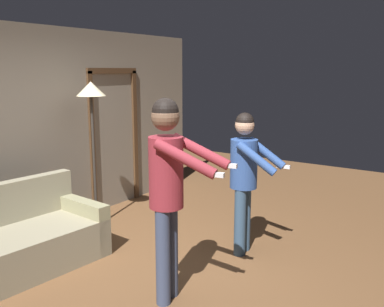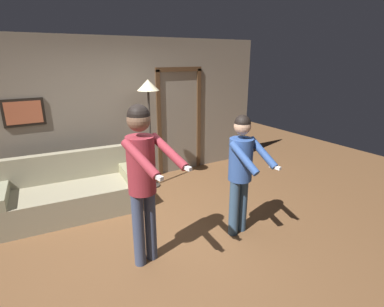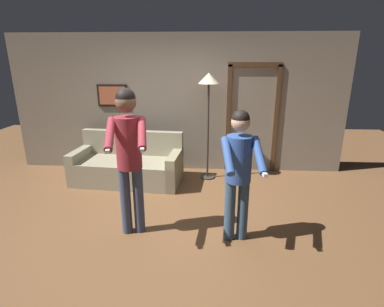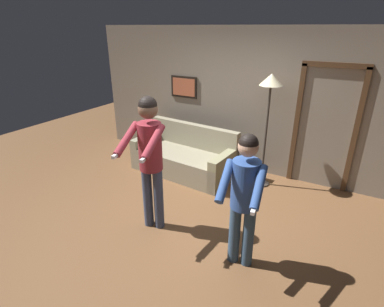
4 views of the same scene
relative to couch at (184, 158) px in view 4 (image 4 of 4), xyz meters
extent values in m
plane|color=brown|center=(0.83, -1.41, -0.28)|extent=(12.00, 12.00, 0.00)
cube|color=gray|center=(0.83, 0.75, 1.02)|extent=(6.40, 0.06, 2.60)
cube|color=black|center=(-0.42, 0.70, 1.19)|extent=(0.58, 0.02, 0.42)
cube|color=#B65C3B|center=(-0.42, 0.69, 1.19)|extent=(0.50, 0.01, 0.34)
cube|color=#4C331E|center=(1.81, 0.70, 0.74)|extent=(0.08, 0.04, 2.04)
cube|color=#4C331E|center=(2.71, 0.70, 0.74)|extent=(0.08, 0.04, 2.04)
cube|color=#4C331E|center=(2.26, 0.70, 1.76)|extent=(0.98, 0.04, 0.08)
cube|color=gray|center=(0.00, -0.04, -0.07)|extent=(1.96, 1.00, 0.42)
cube|color=gray|center=(0.03, 0.31, 0.37)|extent=(1.91, 0.29, 0.45)
cube|color=gray|center=(-0.87, 0.03, 0.01)|extent=(0.23, 0.86, 0.58)
cube|color=gray|center=(0.86, -0.11, 0.01)|extent=(0.23, 0.86, 0.58)
cylinder|color=#332D28|center=(1.43, 0.25, -0.27)|extent=(0.28, 0.28, 0.02)
cylinder|color=#332D28|center=(1.43, 0.25, 0.60)|extent=(0.04, 0.04, 1.71)
cone|color=#F9EAB7|center=(1.43, 0.25, 1.54)|extent=(0.37, 0.37, 0.18)
cylinder|color=#3A4562|center=(0.42, -1.67, 0.16)|extent=(0.13, 0.13, 0.88)
cylinder|color=#3A4562|center=(0.58, -1.64, 0.16)|extent=(0.13, 0.13, 0.88)
cylinder|color=maroon|center=(0.50, -1.66, 0.91)|extent=(0.30, 0.30, 0.62)
sphere|color=brown|center=(0.50, -1.66, 1.39)|extent=(0.24, 0.24, 0.24)
sphere|color=black|center=(0.50, -1.66, 1.43)|extent=(0.23, 0.23, 0.23)
cylinder|color=maroon|center=(0.39, -1.94, 1.09)|extent=(0.20, 0.55, 0.29)
cube|color=white|center=(0.44, -2.19, 0.98)|extent=(0.07, 0.16, 0.04)
cylinder|color=maroon|center=(0.72, -1.87, 1.09)|extent=(0.20, 0.55, 0.29)
cube|color=white|center=(0.77, -2.12, 0.98)|extent=(0.07, 0.16, 0.04)
cylinder|color=#334D68|center=(1.72, -1.74, 0.11)|extent=(0.13, 0.13, 0.77)
cylinder|color=#334D68|center=(1.88, -1.72, 0.11)|extent=(0.13, 0.13, 0.77)
cylinder|color=#2D4C8C|center=(1.80, -1.73, 0.76)|extent=(0.30, 0.30, 0.54)
sphere|color=tan|center=(1.80, -1.73, 1.19)|extent=(0.21, 0.21, 0.21)
sphere|color=black|center=(1.80, -1.73, 1.23)|extent=(0.20, 0.20, 0.20)
cylinder|color=#2D4C8C|center=(1.66, -1.95, 0.87)|extent=(0.15, 0.46, 0.34)
cylinder|color=#2D4C8C|center=(1.99, -1.90, 0.87)|extent=(0.15, 0.46, 0.34)
cube|color=white|center=(2.02, -2.10, 0.73)|extent=(0.06, 0.15, 0.04)
camera|label=1|loc=(-2.31, -3.87, 1.78)|focal=40.00mm
camera|label=2|loc=(-0.56, -4.45, 2.00)|focal=28.00mm
camera|label=3|loc=(1.46, -5.00, 1.85)|focal=28.00mm
camera|label=4|loc=(2.68, -4.42, 2.30)|focal=28.00mm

